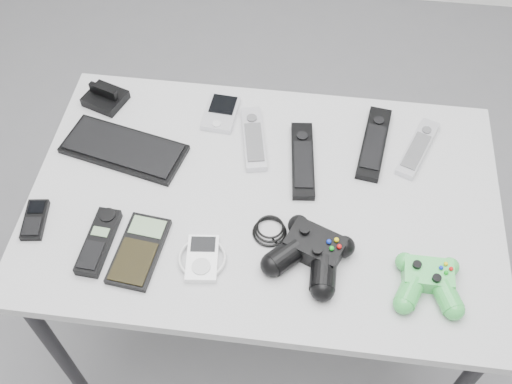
# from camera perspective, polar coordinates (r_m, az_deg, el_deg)

# --- Properties ---
(floor) EXTENTS (3.50, 3.50, 0.00)m
(floor) POSITION_cam_1_polar(r_m,az_deg,el_deg) (1.96, -1.36, -11.99)
(floor) COLOR slate
(floor) RESTS_ON ground
(desk) EXTENTS (1.05, 0.67, 0.70)m
(desk) POSITION_cam_1_polar(r_m,az_deg,el_deg) (1.39, 0.78, -1.87)
(desk) COLOR #A2A2A4
(desk) RESTS_ON floor
(pda_keyboard) EXTENTS (0.31, 0.18, 0.02)m
(pda_keyboard) POSITION_cam_1_polar(r_m,az_deg,el_deg) (1.44, -12.47, 4.06)
(pda_keyboard) COLOR black
(pda_keyboard) RESTS_ON desk
(dock_bracket) EXTENTS (0.12, 0.11, 0.05)m
(dock_bracket) POSITION_cam_1_polar(r_m,az_deg,el_deg) (1.56, -14.24, 8.97)
(dock_bracket) COLOR black
(dock_bracket) RESTS_ON desk
(pda) EXTENTS (0.08, 0.12, 0.02)m
(pda) POSITION_cam_1_polar(r_m,az_deg,el_deg) (1.49, -3.36, 7.54)
(pda) COLOR silver
(pda) RESTS_ON desk
(remote_silver_a) EXTENTS (0.09, 0.20, 0.02)m
(remote_silver_a) POSITION_cam_1_polar(r_m,az_deg,el_deg) (1.43, -0.23, 5.16)
(remote_silver_a) COLOR silver
(remote_silver_a) RESTS_ON desk
(remote_black_a) EXTENTS (0.07, 0.22, 0.02)m
(remote_black_a) POSITION_cam_1_polar(r_m,az_deg,el_deg) (1.39, 4.47, 3.10)
(remote_black_a) COLOR black
(remote_black_a) RESTS_ON desk
(remote_black_b) EXTENTS (0.08, 0.23, 0.02)m
(remote_black_b) POSITION_cam_1_polar(r_m,az_deg,el_deg) (1.45, 11.18, 4.63)
(remote_black_b) COLOR black
(remote_black_b) RESTS_ON desk
(remote_silver_b) EXTENTS (0.11, 0.19, 0.02)m
(remote_silver_b) POSITION_cam_1_polar(r_m,az_deg,el_deg) (1.46, 15.17, 4.09)
(remote_silver_b) COLOR silver
(remote_silver_b) RESTS_ON desk
(mobile_phone) EXTENTS (0.06, 0.10, 0.02)m
(mobile_phone) POSITION_cam_1_polar(r_m,az_deg,el_deg) (1.38, -20.32, -2.47)
(mobile_phone) COLOR black
(mobile_phone) RESTS_ON desk
(cordless_handset) EXTENTS (0.06, 0.16, 0.02)m
(cordless_handset) POSITION_cam_1_polar(r_m,az_deg,el_deg) (1.30, -14.77, -4.58)
(cordless_handset) COLOR black
(cordless_handset) RESTS_ON desk
(calculator) EXTENTS (0.10, 0.18, 0.02)m
(calculator) POSITION_cam_1_polar(r_m,az_deg,el_deg) (1.27, -11.08, -5.50)
(calculator) COLOR black
(calculator) RESTS_ON desk
(mp3_player) EXTENTS (0.11, 0.12, 0.02)m
(mp3_player) POSITION_cam_1_polar(r_m,az_deg,el_deg) (1.24, -5.14, -6.28)
(mp3_player) COLOR white
(mp3_player) RESTS_ON desk
(controller_black) EXTENTS (0.32, 0.26, 0.06)m
(controller_black) POSITION_cam_1_polar(r_m,az_deg,el_deg) (1.23, 5.30, -5.64)
(controller_black) COLOR black
(controller_black) RESTS_ON desk
(controller_green) EXTENTS (0.14, 0.15, 0.05)m
(controller_green) POSITION_cam_1_polar(r_m,az_deg,el_deg) (1.25, 16.09, -8.10)
(controller_green) COLOR green
(controller_green) RESTS_ON desk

